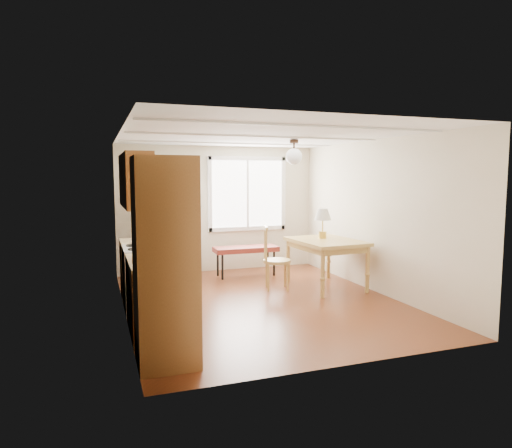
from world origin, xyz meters
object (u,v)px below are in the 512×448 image
refrigerator (177,229)px  bench (246,250)px  dining_table (326,246)px  chair (271,253)px

refrigerator → bench: 1.36m
dining_table → chair: bearing=165.2°
bench → chair: chair is taller
chair → refrigerator: bearing=147.5°
bench → chair: (0.07, -1.14, 0.11)m
refrigerator → dining_table: (2.26, -1.63, -0.21)m
refrigerator → bench: bearing=-8.2°
bench → chair: 1.15m
refrigerator → bench: size_ratio=1.52×
bench → refrigerator: bearing=166.7°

